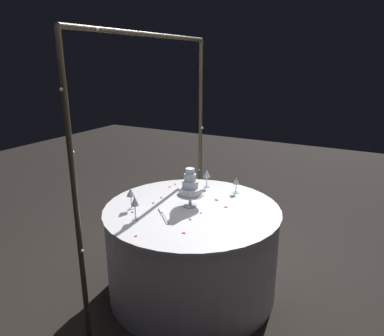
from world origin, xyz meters
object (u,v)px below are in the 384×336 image
at_px(main_table, 192,249).
at_px(wine_glass_2, 236,182).
at_px(tiered_cake, 190,187).
at_px(wine_glass_3, 135,202).
at_px(wine_glass_0, 207,174).
at_px(decorative_arch, 152,132).
at_px(cake_knife, 163,215).
at_px(wine_glass_1, 131,193).

relative_size(main_table, wine_glass_2, 10.25).
relative_size(tiered_cake, wine_glass_3, 1.73).
distance_m(main_table, wine_glass_2, 0.71).
bearing_deg(wine_glass_0, tiered_cake, -169.96).
bearing_deg(decorative_arch, cake_knife, -133.82).
bearing_deg(decorative_arch, tiered_cake, -86.26).
xyz_separation_m(wine_glass_1, cake_knife, (0.01, -0.29, -0.13)).
height_order(tiered_cake, wine_glass_2, tiered_cake).
bearing_deg(wine_glass_1, main_table, -59.42).
distance_m(tiered_cake, wine_glass_2, 0.52).
bearing_deg(wine_glass_3, decorative_arch, 14.67).
bearing_deg(tiered_cake, wine_glass_2, -24.61).
relative_size(decorative_arch, cake_knife, 9.27).
distance_m(wine_glass_1, wine_glass_2, 0.95).
bearing_deg(wine_glass_1, wine_glass_3, -133.79).
bearing_deg(wine_glass_3, wine_glass_0, -9.96).
distance_m(tiered_cake, wine_glass_1, 0.48).
xyz_separation_m(tiered_cake, cake_knife, (-0.26, 0.10, -0.16)).
xyz_separation_m(main_table, wine_glass_1, (-0.25, 0.42, 0.51)).
distance_m(decorative_arch, main_table, 1.04).
bearing_deg(decorative_arch, main_table, -89.85).
bearing_deg(cake_knife, main_table, -28.26).
bearing_deg(wine_glass_2, wine_glass_0, 88.85).
distance_m(decorative_arch, wine_glass_3, 0.61).
bearing_deg(tiered_cake, wine_glass_0, 10.04).
bearing_deg(wine_glass_2, decorative_arch, 131.27).
bearing_deg(cake_knife, wine_glass_3, 138.45).
distance_m(tiered_cake, cake_knife, 0.32).
xyz_separation_m(main_table, wine_glass_0, (0.49, 0.11, 0.51)).
bearing_deg(wine_glass_3, main_table, -34.15).
height_order(wine_glass_1, cake_knife, wine_glass_1).
bearing_deg(cake_knife, wine_glass_1, 92.54).
relative_size(wine_glass_1, cake_knife, 0.77).
bearing_deg(wine_glass_2, wine_glass_3, 152.83).
relative_size(decorative_arch, tiered_cake, 6.52).
height_order(wine_glass_3, cake_knife, wine_glass_3).
distance_m(wine_glass_1, cake_knife, 0.32).
distance_m(tiered_cake, wine_glass_0, 0.48).
bearing_deg(tiered_cake, decorative_arch, 93.74).
bearing_deg(main_table, wine_glass_3, 145.85).
relative_size(main_table, wine_glass_3, 7.67).
distance_m(wine_glass_2, cake_knife, 0.79).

